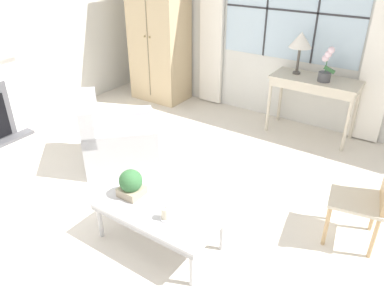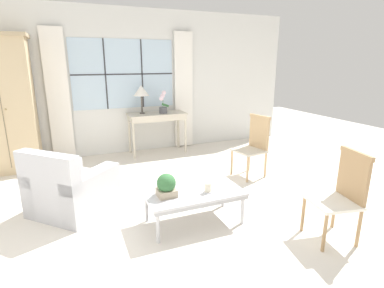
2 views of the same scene
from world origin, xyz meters
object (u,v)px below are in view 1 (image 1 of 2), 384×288
(armoire, at_px, (159,31))
(side_chair_wooden, at_px, (372,191))
(potted_plant_small, at_px, (131,184))
(pillar_candle, at_px, (166,214))
(coffee_table, at_px, (159,212))
(console_table, at_px, (315,85))
(armchair_upholstered, at_px, (118,141))
(table_lamp, at_px, (301,41))
(potted_orchid, at_px, (326,68))

(armoire, xyz_separation_m, side_chair_wooden, (3.66, -1.77, -0.58))
(potted_plant_small, xyz_separation_m, pillar_candle, (0.46, -0.09, -0.07))
(side_chair_wooden, distance_m, coffee_table, 1.82)
(armoire, height_order, potted_plant_small, armoire)
(armoire, xyz_separation_m, console_table, (2.57, 0.03, -0.40))
(coffee_table, height_order, potted_plant_small, potted_plant_small)
(armchair_upholstered, relative_size, pillar_candle, 9.28)
(console_table, distance_m, table_lamp, 0.61)
(armoire, distance_m, side_chair_wooden, 4.11)
(console_table, distance_m, pillar_candle, 2.94)
(table_lamp, xyz_separation_m, potted_plant_small, (-0.43, -2.86, -0.75))
(armchair_upholstered, distance_m, coffee_table, 1.54)
(coffee_table, distance_m, pillar_candle, 0.18)
(console_table, height_order, potted_plant_small, console_table)
(armoire, relative_size, potted_orchid, 5.02)
(table_lamp, height_order, side_chair_wooden, table_lamp)
(potted_orchid, relative_size, potted_plant_small, 1.75)
(potted_orchid, distance_m, coffee_table, 2.90)
(table_lamp, xyz_separation_m, pillar_candle, (0.03, -2.95, -0.82))
(potted_plant_small, bearing_deg, armchair_upholstered, 139.90)
(armoire, bearing_deg, potted_orchid, -0.63)
(potted_orchid, height_order, side_chair_wooden, potted_orchid)
(table_lamp, bearing_deg, armchair_upholstered, -124.35)
(console_table, height_order, potted_orchid, potted_orchid)
(coffee_table, relative_size, pillar_candle, 8.82)
(potted_plant_small, bearing_deg, side_chair_wooden, 29.44)
(armoire, height_order, coffee_table, armoire)
(potted_orchid, height_order, potted_plant_small, potted_orchid)
(potted_orchid, distance_m, armchair_upholstered, 2.74)
(armoire, xyz_separation_m, pillar_candle, (2.31, -2.88, -0.69))
(console_table, xyz_separation_m, coffee_table, (-0.39, -2.84, -0.38))
(coffee_table, height_order, pillar_candle, pillar_candle)
(side_chair_wooden, bearing_deg, pillar_candle, -140.51)
(armoire, bearing_deg, table_lamp, 1.80)
(table_lamp, bearing_deg, armoire, -178.20)
(armoire, height_order, pillar_candle, armoire)
(console_table, relative_size, potted_orchid, 2.54)
(potted_orchid, relative_size, coffee_table, 0.40)
(table_lamp, xyz_separation_m, side_chair_wooden, (1.38, -1.85, -0.71))
(console_table, height_order, coffee_table, console_table)
(side_chair_wooden, bearing_deg, armoire, 154.14)
(potted_plant_small, bearing_deg, potted_orchid, 73.40)
(armchair_upholstered, distance_m, pillar_candle, 1.70)
(armoire, height_order, console_table, armoire)
(potted_orchid, bearing_deg, coffee_table, -100.22)
(side_chair_wooden, relative_size, potted_plant_small, 3.86)
(side_chair_wooden, bearing_deg, potted_orchid, 119.29)
(pillar_candle, bearing_deg, potted_orchid, 82.66)
(table_lamp, distance_m, potted_orchid, 0.49)
(armchair_upholstered, relative_size, potted_plant_small, 4.54)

